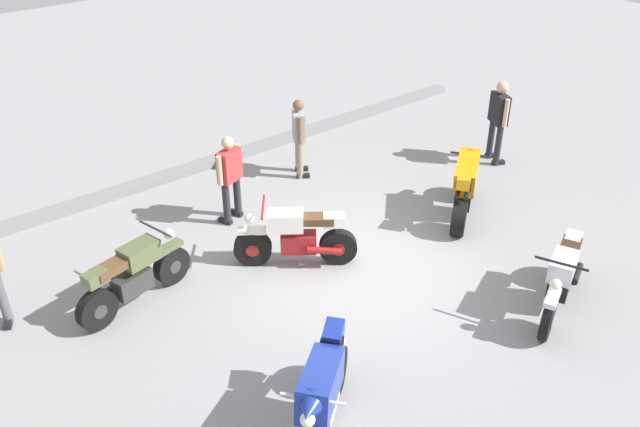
% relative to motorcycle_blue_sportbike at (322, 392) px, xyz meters
% --- Properties ---
extents(ground_plane, '(40.00, 40.00, 0.00)m').
position_rel_motorcycle_blue_sportbike_xyz_m(ground_plane, '(2.42, 2.17, -0.59)').
color(ground_plane, gray).
extents(curb_edge, '(14.00, 0.30, 0.15)m').
position_rel_motorcycle_blue_sportbike_xyz_m(curb_edge, '(2.42, 6.77, -0.52)').
color(curb_edge, gray).
rests_on(curb_edge, ground).
extents(motorcycle_blue_sportbike, '(1.64, 1.37, 1.14)m').
position_rel_motorcycle_blue_sportbike_xyz_m(motorcycle_blue_sportbike, '(0.00, 0.00, 0.00)').
color(motorcycle_blue_sportbike, black).
rests_on(motorcycle_blue_sportbike, ground).
extents(motorcycle_olive_vintage, '(1.93, 0.76, 1.07)m').
position_rel_motorcycle_blue_sportbike_xyz_m(motorcycle_olive_vintage, '(-0.64, 3.52, -0.11)').
color(motorcycle_olive_vintage, black).
rests_on(motorcycle_olive_vintage, ground).
extents(motorcycle_orange_sportbike, '(1.71, 1.27, 1.14)m').
position_rel_motorcycle_blue_sportbike_xyz_m(motorcycle_orange_sportbike, '(5.04, 2.25, 0.00)').
color(motorcycle_orange_sportbike, black).
rests_on(motorcycle_orange_sportbike, ground).
extents(motorcycle_cream_vintage, '(1.65, 1.31, 1.07)m').
position_rel_motorcycle_blue_sportbike_xyz_m(motorcycle_cream_vintage, '(1.79, 2.88, -0.11)').
color(motorcycle_cream_vintage, black).
rests_on(motorcycle_cream_vintage, ground).
extents(motorcycle_silver_cruiser, '(1.97, 0.99, 1.09)m').
position_rel_motorcycle_blue_sportbike_xyz_m(motorcycle_silver_cruiser, '(4.08, -0.37, -0.07)').
color(motorcycle_silver_cruiser, black).
rests_on(motorcycle_silver_cruiser, ground).
extents(person_in_black_shirt, '(0.47, 0.63, 1.72)m').
position_rel_motorcycle_blue_sportbike_xyz_m(person_in_black_shirt, '(7.19, 3.29, 0.40)').
color(person_in_black_shirt, '#262628').
rests_on(person_in_black_shirt, ground).
extents(person_in_red_shirt, '(0.62, 0.44, 1.60)m').
position_rel_motorcycle_blue_sportbike_xyz_m(person_in_red_shirt, '(1.73, 4.66, 0.31)').
color(person_in_red_shirt, '#262628').
rests_on(person_in_red_shirt, ground).
extents(person_in_gray_shirt, '(0.48, 0.57, 1.57)m').
position_rel_motorcycle_blue_sportbike_xyz_m(person_in_gray_shirt, '(3.70, 5.32, 0.29)').
color(person_in_gray_shirt, gray).
rests_on(person_in_gray_shirt, ground).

